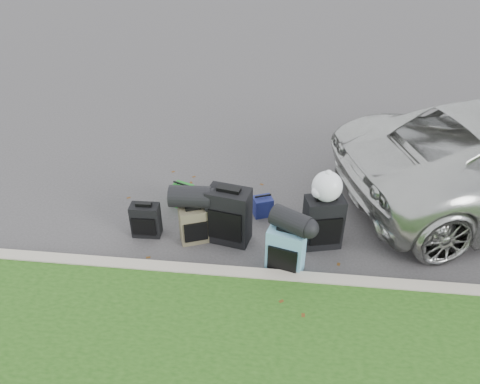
# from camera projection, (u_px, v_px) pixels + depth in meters

# --- Properties ---
(ground) EXTENTS (120.00, 120.00, 0.00)m
(ground) POSITION_uv_depth(u_px,v_px,m) (245.00, 231.00, 6.82)
(ground) COLOR #383535
(ground) RESTS_ON ground
(curb) EXTENTS (120.00, 0.18, 0.15)m
(curb) POSITION_uv_depth(u_px,v_px,m) (238.00, 275.00, 5.96)
(curb) COLOR #9E937F
(curb) RESTS_ON ground
(suitcase_small_black) EXTENTS (0.41, 0.23, 0.50)m
(suitcase_small_black) POSITION_uv_depth(u_px,v_px,m) (146.00, 220.00, 6.63)
(suitcase_small_black) COLOR black
(suitcase_small_black) RESTS_ON ground
(suitcase_large_black_left) EXTENTS (0.63, 0.45, 0.83)m
(suitcase_large_black_left) POSITION_uv_depth(u_px,v_px,m) (229.00, 216.00, 6.45)
(suitcase_large_black_left) COLOR black
(suitcase_large_black_left) RESTS_ON ground
(suitcase_olive) EXTENTS (0.46, 0.37, 0.54)m
(suitcase_olive) POSITION_uv_depth(u_px,v_px,m) (194.00, 225.00, 6.51)
(suitcase_olive) COLOR #45402D
(suitcase_olive) RESTS_ON ground
(suitcase_teal) EXTENTS (0.52, 0.39, 0.66)m
(suitcase_teal) POSITION_uv_depth(u_px,v_px,m) (286.00, 251.00, 5.96)
(suitcase_teal) COLOR teal
(suitcase_teal) RESTS_ON ground
(suitcase_large_black_right) EXTENTS (0.57, 0.42, 0.77)m
(suitcase_large_black_right) POSITION_uv_depth(u_px,v_px,m) (323.00, 222.00, 6.38)
(suitcase_large_black_right) COLOR black
(suitcase_large_black_right) RESTS_ON ground
(tote_green) EXTENTS (0.38, 0.34, 0.35)m
(tote_green) POSITION_uv_depth(u_px,v_px,m) (182.00, 196.00, 7.28)
(tote_green) COLOR #19711E
(tote_green) RESTS_ON ground
(tote_navy) EXTENTS (0.34, 0.31, 0.30)m
(tote_navy) POSITION_uv_depth(u_px,v_px,m) (263.00, 206.00, 7.09)
(tote_navy) COLOR navy
(tote_navy) RESTS_ON ground
(duffel_left) EXTENTS (0.58, 0.33, 0.31)m
(duffel_left) POSITION_uv_depth(u_px,v_px,m) (190.00, 197.00, 6.34)
(duffel_left) COLOR black
(duffel_left) RESTS_ON suitcase_olive
(duffel_right) EXTENTS (0.56, 0.49, 0.28)m
(duffel_right) POSITION_uv_depth(u_px,v_px,m) (291.00, 221.00, 5.72)
(duffel_right) COLOR black
(duffel_right) RESTS_ON suitcase_teal
(trash_bag) EXTENTS (0.40, 0.40, 0.40)m
(trash_bag) POSITION_uv_depth(u_px,v_px,m) (327.00, 186.00, 6.05)
(trash_bag) COLOR white
(trash_bag) RESTS_ON suitcase_large_black_right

